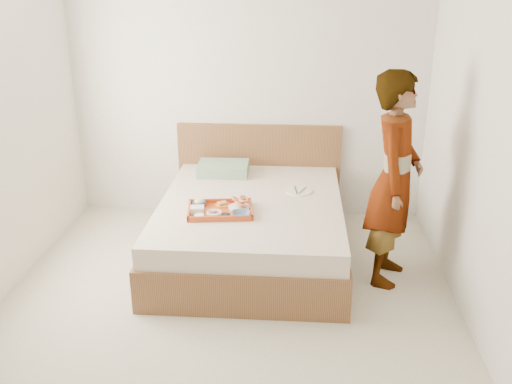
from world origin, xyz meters
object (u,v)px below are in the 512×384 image
Objects in this scene: tray at (220,210)px; dinner_plate at (299,191)px; person at (394,180)px; bed at (251,228)px.

dinner_plate is at bearing 31.25° from tray.
dinner_plate is at bearing 70.90° from person.
person is (1.38, -0.01, 0.30)m from tray.
bed is 8.50× the size of dinner_plate.
tray is 2.23× the size of dinner_plate.
person is at bearing -14.02° from bed.
tray is at bearing -129.75° from bed.
bed is 0.55m from dinner_plate.
tray is (-0.23, -0.28, 0.29)m from bed.
tray is 0.31× the size of person.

